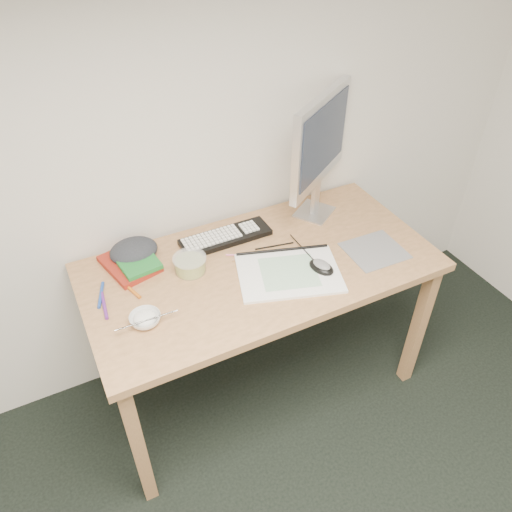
{
  "coord_description": "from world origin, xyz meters",
  "views": [
    {
      "loc": [
        -0.46,
        0.08,
        2.03
      ],
      "look_at": [
        0.2,
        1.4,
        0.83
      ],
      "focal_mm": 35.0,
      "sensor_mm": 36.0,
      "label": 1
    }
  ],
  "objects_px": {
    "sketchpad": "(289,273)",
    "monitor": "(320,143)",
    "desk": "(261,279)",
    "keyboard": "(226,237)",
    "rice_bowl": "(145,319)"
  },
  "relations": [
    {
      "from": "desk",
      "to": "keyboard",
      "type": "height_order",
      "value": "keyboard"
    },
    {
      "from": "desk",
      "to": "keyboard",
      "type": "relative_size",
      "value": 3.61
    },
    {
      "from": "desk",
      "to": "monitor",
      "type": "height_order",
      "value": "monitor"
    },
    {
      "from": "keyboard",
      "to": "rice_bowl",
      "type": "distance_m",
      "value": 0.54
    },
    {
      "from": "sketchpad",
      "to": "keyboard",
      "type": "relative_size",
      "value": 1.01
    },
    {
      "from": "sketchpad",
      "to": "rice_bowl",
      "type": "xyz_separation_m",
      "value": [
        -0.57,
        -0.0,
        0.01
      ]
    },
    {
      "from": "sketchpad",
      "to": "monitor",
      "type": "height_order",
      "value": "monitor"
    },
    {
      "from": "monitor",
      "to": "rice_bowl",
      "type": "xyz_separation_m",
      "value": [
        -0.89,
        -0.32,
        -0.33
      ]
    },
    {
      "from": "monitor",
      "to": "rice_bowl",
      "type": "relative_size",
      "value": 5.05
    },
    {
      "from": "desk",
      "to": "monitor",
      "type": "distance_m",
      "value": 0.61
    },
    {
      "from": "sketchpad",
      "to": "rice_bowl",
      "type": "height_order",
      "value": "rice_bowl"
    },
    {
      "from": "sketchpad",
      "to": "rice_bowl",
      "type": "distance_m",
      "value": 0.57
    },
    {
      "from": "desk",
      "to": "monitor",
      "type": "bearing_deg",
      "value": 29.24
    },
    {
      "from": "sketchpad",
      "to": "monitor",
      "type": "distance_m",
      "value": 0.56
    },
    {
      "from": "rice_bowl",
      "to": "keyboard",
      "type": "bearing_deg",
      "value": 35.32
    }
  ]
}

